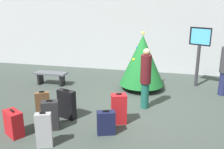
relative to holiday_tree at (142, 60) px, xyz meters
The scene contains 13 objects.
ground_plane 1.86m from the holiday_tree, 86.84° to the right, with size 16.00×16.00×0.00m, color #38423D.
back_wall 2.52m from the holiday_tree, 88.06° to the left, with size 16.00×0.20×3.12m, color #B7BCC1.
holiday_tree is the anchor object (origin of this frame).
flight_info_kiosk 2.15m from the holiday_tree, 22.46° to the left, with size 0.71×0.42×2.17m.
waiting_bench 3.48m from the holiday_tree, behind, with size 1.20×0.44×0.48m.
traveller_0 1.67m from the holiday_tree, 79.76° to the right, with size 0.44×0.44×1.79m.
suitcase_0 3.98m from the holiday_tree, 117.66° to the right, with size 0.46×0.37×0.77m.
suitcase_1 4.74m from the holiday_tree, 122.61° to the right, with size 0.57×0.50×0.65m.
suitcase_2 3.49m from the holiday_tree, 97.30° to the right, with size 0.48×0.35×0.61m.
suitcase_3 2.85m from the holiday_tree, 95.29° to the right, with size 0.45×0.38×0.82m.
suitcase_4 3.67m from the holiday_tree, 135.69° to the right, with size 0.44×0.34×0.59m.
suitcase_5 3.32m from the holiday_tree, 121.08° to the right, with size 0.54×0.33×0.82m.
suitcase_6 4.55m from the holiday_tree, 110.82° to the right, with size 0.38×0.28×0.81m.
Camera 1 is at (0.84, -7.00, 3.04)m, focal length 39.89 mm.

